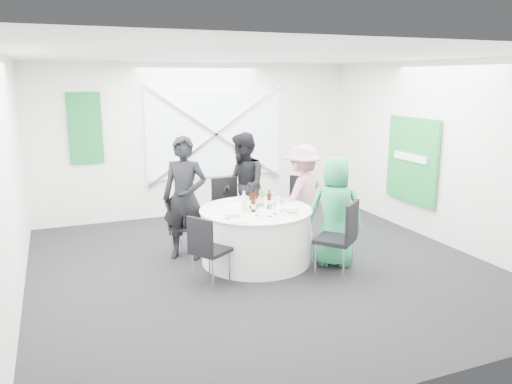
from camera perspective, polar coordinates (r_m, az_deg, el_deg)
name	(u,v)px	position (r m, az deg, el deg)	size (l,w,h in m)	color
floor	(261,266)	(6.94, 0.63, -8.41)	(6.00, 6.00, 0.00)	black
ceiling	(262,55)	(6.48, 0.69, 15.34)	(6.00, 6.00, 0.00)	white
wall_back	(199,140)	(9.38, -6.49, 5.93)	(6.00, 6.00, 0.00)	silver
wall_front	(412,227)	(4.04, 17.39, -3.86)	(6.00, 6.00, 0.00)	silver
wall_left	(9,183)	(6.09, -26.36, 0.91)	(6.00, 6.00, 0.00)	silver
wall_right	(442,153)	(8.19, 20.44, 4.20)	(6.00, 6.00, 0.00)	silver
window_panel	(215,134)	(9.41, -4.67, 6.61)	(2.60, 0.03, 1.60)	silver
window_brace_a	(216,134)	(9.37, -4.60, 6.59)	(0.05, 0.05, 3.16)	silver
window_brace_b	(216,134)	(9.37, -4.60, 6.59)	(0.05, 0.05, 3.16)	silver
green_banner	(85,128)	(8.97, -18.93, 6.94)	(0.55, 0.04, 1.20)	#136325
green_sign	(412,160)	(8.63, 17.38, 3.49)	(0.05, 1.20, 1.40)	#188732
banquet_table	(256,235)	(6.99, 0.00, -4.96)	(1.56, 1.56, 0.76)	silver
chair_back	(227,204)	(7.86, -3.28, -1.40)	(0.47, 0.48, 0.99)	black
chair_back_left	(181,221)	(7.32, -8.55, -3.25)	(0.55, 0.55, 0.87)	black
chair_back_right	(298,203)	(7.99, 4.83, -1.22)	(0.63, 0.63, 0.99)	black
chair_front_right	(342,233)	(6.48, 9.80, -4.63)	(0.64, 0.65, 1.01)	black
chair_front_left	(206,246)	(6.16, -5.70, -6.12)	(0.57, 0.56, 0.90)	black
person_man_back_left	(185,198)	(7.06, -8.13, -0.73)	(0.64, 0.42, 1.75)	black
person_man_back	(243,187)	(7.84, -1.51, 0.60)	(0.83, 0.46, 1.71)	black
person_woman_pink	(303,195)	(7.66, 5.34, -0.35)	(1.00, 0.47, 1.55)	#B97787
person_woman_green	(335,211)	(6.85, 9.04, -2.19)	(0.74, 0.48, 1.52)	#299860
plate_back	(245,199)	(7.41, -1.21, -0.81)	(0.29, 0.29, 0.01)	white
plate_back_left	(214,208)	(6.91, -4.82, -1.87)	(0.29, 0.29, 0.01)	white
plate_back_right	(276,199)	(7.39, 2.27, -0.80)	(0.28, 0.28, 0.04)	white
plate_front_right	(291,212)	(6.69, 4.07, -2.29)	(0.25, 0.25, 0.04)	white
plate_front_left	(240,220)	(6.34, -1.79, -3.20)	(0.28, 0.28, 0.01)	white
napkin	(232,215)	(6.44, -2.76, -2.64)	(0.18, 0.12, 0.05)	silver
beer_bottle_a	(251,201)	(6.88, -0.55, -1.07)	(0.06, 0.06, 0.27)	#39190A
beer_bottle_b	(256,200)	(7.01, 0.00, -0.87)	(0.06, 0.06, 0.25)	#39190A
beer_bottle_c	(269,201)	(6.89, 1.50, -1.06)	(0.06, 0.06, 0.27)	#39190A
beer_bottle_d	(253,205)	(6.71, -0.30, -1.48)	(0.06, 0.06, 0.26)	#39190A
green_water_bottle	(262,198)	(7.00, 0.65, -0.73)	(0.08, 0.08, 0.29)	green
clear_water_bottle	(244,204)	(6.72, -1.38, -1.35)	(0.08, 0.08, 0.29)	silver
wine_glass_a	(270,207)	(6.48, 1.66, -1.76)	(0.07, 0.07, 0.17)	white
wine_glass_b	(275,205)	(6.60, 2.18, -1.48)	(0.07, 0.07, 0.17)	white
wine_glass_c	(257,207)	(6.51, 0.13, -1.68)	(0.07, 0.07, 0.17)	white
wine_glass_d	(284,201)	(6.81, 3.17, -1.05)	(0.07, 0.07, 0.17)	white
wine_glass_e	(282,203)	(6.72, 2.96, -1.24)	(0.07, 0.07, 0.17)	white
wine_glass_f	(274,195)	(7.15, 2.06, -0.35)	(0.07, 0.07, 0.17)	white
fork_a	(292,215)	(6.59, 4.18, -2.62)	(0.01, 0.15, 0.01)	silver
knife_a	(298,209)	(6.91, 4.78, -1.92)	(0.01, 0.15, 0.01)	silver
fork_b	(251,199)	(7.44, -0.60, -0.80)	(0.01, 0.15, 0.01)	silver
knife_b	(234,201)	(7.35, -2.58, -0.98)	(0.01, 0.15, 0.01)	silver
fork_c	(287,202)	(7.24, 3.59, -1.20)	(0.01, 0.15, 0.01)	silver
knife_c	(270,200)	(7.40, 1.64, -0.86)	(0.01, 0.15, 0.01)	silver
fork_d	(222,204)	(7.18, -3.96, -1.32)	(0.01, 0.15, 0.01)	silver
knife_d	(214,210)	(6.83, -4.79, -2.09)	(0.01, 0.15, 0.01)	silver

